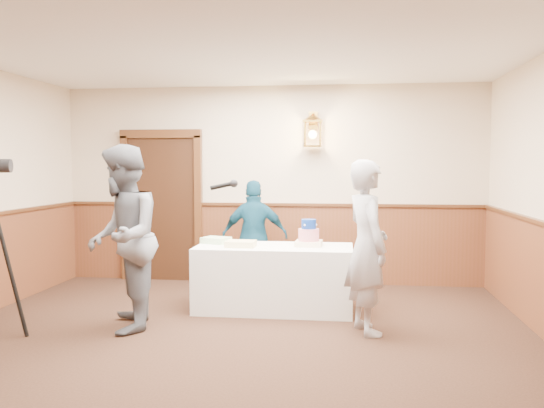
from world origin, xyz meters
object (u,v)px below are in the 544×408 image
at_px(sheet_cake_green, 216,240).
at_px(baker, 367,247).
at_px(assistant_p, 255,236).
at_px(display_table, 274,278).
at_px(sheet_cake_yellow, 241,244).
at_px(tiered_cake, 309,235).
at_px(interviewer, 122,238).

height_order(sheet_cake_green, baker, baker).
distance_m(sheet_cake_green, assistant_p, 0.83).
height_order(display_table, sheet_cake_yellow, sheet_cake_yellow).
bearing_deg(sheet_cake_yellow, assistant_p, 89.91).
height_order(sheet_cake_yellow, baker, baker).
bearing_deg(assistant_p, tiered_cake, 124.68).
bearing_deg(display_table, baker, -36.77).
bearing_deg(display_table, sheet_cake_green, 168.30).
relative_size(sheet_cake_yellow, assistant_p, 0.22).
relative_size(interviewer, assistant_p, 1.28).
distance_m(sheet_cake_yellow, sheet_cake_green, 0.44).
bearing_deg(interviewer, tiered_cake, 102.57).
height_order(display_table, assistant_p, assistant_p).
relative_size(interviewer, baker, 1.09).
xyz_separation_m(sheet_cake_green, baker, (1.75, -0.92, 0.08)).
bearing_deg(assistant_p, interviewer, 53.63).
bearing_deg(tiered_cake, sheet_cake_yellow, -167.68).
height_order(sheet_cake_green, interviewer, interviewer).
xyz_separation_m(display_table, interviewer, (-1.43, -1.00, 0.57)).
bearing_deg(baker, sheet_cake_yellow, 44.79).
bearing_deg(assistant_p, display_table, 104.95).
distance_m(display_table, sheet_cake_yellow, 0.56).
relative_size(display_table, assistant_p, 1.21).
height_order(tiered_cake, sheet_cake_yellow, tiered_cake).
distance_m(sheet_cake_yellow, interviewer, 1.39).
relative_size(sheet_cake_green, baker, 0.17).
relative_size(display_table, baker, 1.03).
height_order(sheet_cake_yellow, assistant_p, assistant_p).
bearing_deg(display_table, sheet_cake_yellow, -162.97).
height_order(display_table, tiered_cake, tiered_cake).
height_order(interviewer, baker, interviewer).
xyz_separation_m(sheet_cake_yellow, sheet_cake_green, (-0.35, 0.26, 0.00)).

